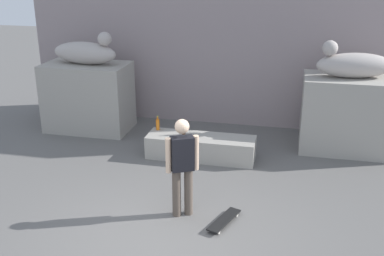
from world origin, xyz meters
name	(u,v)px	position (x,y,z in m)	size (l,w,h in m)	color
ground_plane	(162,235)	(0.00, 0.00, 0.00)	(40.00, 40.00, 0.00)	#605E5B
facade_wall	(222,18)	(0.00, 5.50, 2.60)	(9.70, 0.60, 5.20)	gray
pedestal_left	(88,97)	(-3.02, 4.11, 0.82)	(2.00, 1.17, 1.63)	#A39E93
pedestal_right	(349,114)	(3.02, 4.11, 0.82)	(2.00, 1.17, 1.63)	#A39E93
statue_reclining_left	(86,52)	(-2.99, 4.11, 1.91)	(1.65, 0.73, 0.78)	#B6ACA5
statue_reclining_right	(353,64)	(2.99, 4.11, 1.91)	(1.68, 0.85, 0.78)	#B6ACA5
ledge_block	(201,147)	(0.00, 2.97, 0.24)	(2.27, 0.68, 0.48)	#A39E93
skater	(182,164)	(0.17, 0.65, 0.92)	(0.49, 0.34, 1.67)	brown
skateboard	(224,220)	(0.88, 0.52, 0.06)	(0.46, 0.82, 0.08)	black
bottle_orange	(158,124)	(-1.00, 3.17, 0.61)	(0.08, 0.08, 0.31)	orange
bottle_brown	(184,129)	(-0.38, 3.00, 0.61)	(0.07, 0.07, 0.31)	#593314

